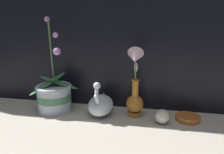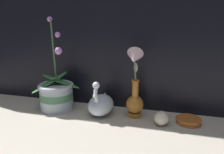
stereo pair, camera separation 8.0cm
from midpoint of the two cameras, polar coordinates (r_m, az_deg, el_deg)
ground_plane at (r=1.00m, az=1.88°, el=-12.68°), size 2.80×2.80×0.00m
orchid_potted_plant at (r=1.18m, az=-12.45°, el=-4.22°), size 0.23×0.22×0.48m
swan_figurine at (r=1.10m, az=-0.78°, el=-7.02°), size 0.12×0.19×0.19m
blue_vase at (r=1.04m, az=8.13°, el=-3.74°), size 0.08×0.14×0.35m
glass_sphere at (r=1.03m, az=14.96°, el=-10.39°), size 0.07×0.07×0.07m
amber_dish at (r=1.09m, az=21.40°, el=-10.48°), size 0.12×0.12×0.03m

